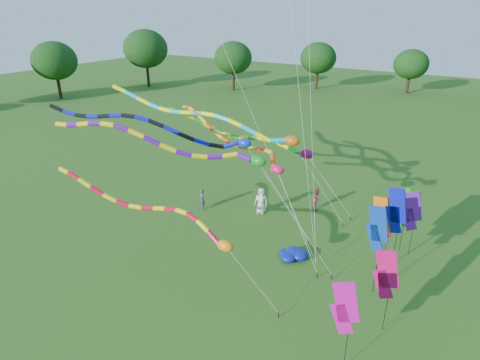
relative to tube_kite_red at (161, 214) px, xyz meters
The scene contains 20 objects.
ground 5.64m from the tube_kite_red, 10.20° to the left, with size 160.00×160.00×0.00m, color #235416.
tree_ring 6.06m from the tube_kite_red, 32.37° to the left, with size 115.37×120.27×9.70m.
tube_kite_red is the anchor object (origin of this frame).
tube_kite_orange 7.09m from the tube_kite_red, 87.02° to the left, with size 12.73×5.20×7.47m.
tube_kite_purple 3.61m from the tube_kite_red, 75.00° to the left, with size 13.79×5.06×8.69m.
tube_kite_blue 5.26m from the tube_kite_red, 123.73° to the left, with size 14.60×5.63×8.45m.
tube_kite_cyan 9.07m from the tube_kite_red, 104.83° to the left, with size 17.04×2.59×8.55m.
tube_kite_green 10.03m from the tube_kite_red, 91.92° to the left, with size 13.77×2.33×7.02m.
banner_pole_orange 11.25m from the tube_kite_red, 32.24° to the left, with size 1.13×0.44×4.57m.
banner_pole_blue_b 11.69m from the tube_kite_red, 28.54° to the left, with size 1.14×0.37×5.43m.
banner_pole_violet 13.78m from the tube_kite_red, 39.34° to the left, with size 1.10×0.53×4.07m.
banner_pole_magenta_b 11.00m from the tube_kite_red, 10.07° to the left, with size 1.16×0.25×4.17m.
banner_pole_green 13.51m from the tube_kite_red, 41.60° to the left, with size 1.16×0.15×4.06m.
banner_pole_magenta_a 10.05m from the tube_kite_red, ahead, with size 1.13×0.44×4.15m.
banner_pole_red 11.57m from the tube_kite_red, 32.84° to the left, with size 1.12×0.45×4.56m.
banner_pole_blue_a 10.67m from the tube_kite_red, 24.16° to the left, with size 1.16×0.21×4.84m.
blue_nylon_heap 7.69m from the tube_kite_red, 42.00° to the left, with size 1.51×1.77×0.52m.
person_a 9.27m from the tube_kite_red, 83.36° to the left, with size 0.91×0.59×1.85m, color silver.
person_b 8.10m from the tube_kite_red, 111.56° to the left, with size 0.58×0.38×1.59m, color #3E4357.
person_c 12.44m from the tube_kite_red, 70.27° to the left, with size 0.77×0.60×1.57m, color #8D3344.
Camera 1 is at (8.61, -13.91, 13.36)m, focal length 30.00 mm.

